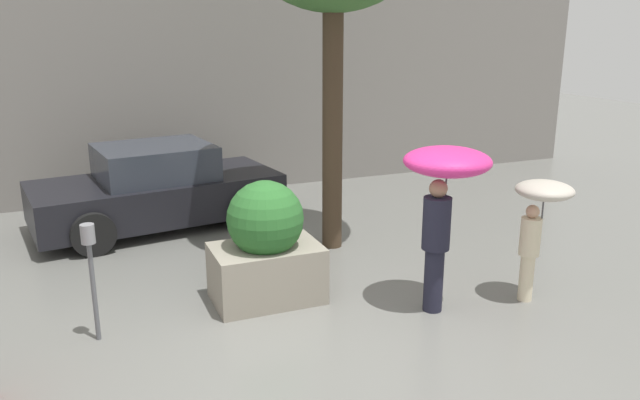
{
  "coord_description": "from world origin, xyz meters",
  "views": [
    {
      "loc": [
        -2.0,
        -5.37,
        3.19
      ],
      "look_at": [
        0.86,
        1.6,
        1.05
      ],
      "focal_mm": 35.0,
      "sensor_mm": 36.0,
      "label": 1
    }
  ],
  "objects": [
    {
      "name": "ground_plane",
      "position": [
        0.0,
        0.0,
        0.0
      ],
      "size": [
        40.0,
        40.0,
        0.0
      ],
      "primitive_type": "plane",
      "color": "slate"
    },
    {
      "name": "building_facade",
      "position": [
        0.0,
        6.5,
        3.0
      ],
      "size": [
        18.0,
        0.3,
        6.0
      ],
      "color": "gray",
      "rests_on": "ground"
    },
    {
      "name": "planter_box",
      "position": [
        0.02,
        1.22,
        0.68
      ],
      "size": [
        1.27,
        0.9,
        1.46
      ],
      "color": "gray",
      "rests_on": "ground"
    },
    {
      "name": "person_adult",
      "position": [
        1.79,
        0.27,
        1.5
      ],
      "size": [
        0.97,
        0.97,
        1.89
      ],
      "rotation": [
        0.0,
        0.0,
        0.38
      ],
      "color": "#1E1E2D",
      "rests_on": "ground"
    },
    {
      "name": "person_child",
      "position": [
        2.93,
        0.01,
        1.12
      ],
      "size": [
        0.66,
        0.66,
        1.47
      ],
      "rotation": [
        0.0,
        0.0,
        -0.56
      ],
      "color": "beige",
      "rests_on": "ground"
    },
    {
      "name": "parked_car_near",
      "position": [
        -0.76,
        4.61,
        0.61
      ],
      "size": [
        4.03,
        2.35,
        1.33
      ],
      "rotation": [
        0.0,
        0.0,
        1.71
      ],
      "color": "black",
      "rests_on": "ground"
    },
    {
      "name": "parking_meter",
      "position": [
        -1.91,
        0.95,
        0.91
      ],
      "size": [
        0.14,
        0.14,
        1.27
      ],
      "color": "#595B60",
      "rests_on": "ground"
    }
  ]
}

